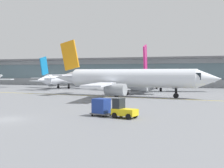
% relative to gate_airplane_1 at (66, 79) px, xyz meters
% --- Properties ---
extents(ground_plane, '(400.00, 400.00, 0.00)m').
position_rel_gate_airplane_1_xyz_m(ground_plane, '(23.12, -55.66, -2.68)').
color(ground_plane, slate).
extents(taxiway_centreline_stripe, '(109.40, 12.22, 0.01)m').
position_rel_gate_airplane_1_xyz_m(taxiway_centreline_stripe, '(26.85, -24.79, -2.67)').
color(taxiway_centreline_stripe, yellow).
rests_on(taxiway_centreline_stripe, ground_plane).
extents(terminal_concourse, '(202.08, 11.00, 9.60)m').
position_rel_gate_airplane_1_xyz_m(terminal_concourse, '(23.12, 22.98, 2.24)').
color(terminal_concourse, '#9EA3A8').
rests_on(terminal_concourse, ground_plane).
extents(gate_airplane_1, '(25.02, 26.96, 8.93)m').
position_rel_gate_airplane_1_xyz_m(gate_airplane_1, '(0.00, 0.00, 0.00)').
color(gate_airplane_1, silver).
rests_on(gate_airplane_1, ground_plane).
extents(gate_airplane_2, '(30.21, 32.62, 10.80)m').
position_rel_gate_airplane_1_xyz_m(gate_airplane_2, '(26.83, -3.42, 0.56)').
color(gate_airplane_2, white).
rests_on(gate_airplane_2, ground_plane).
extents(taxiing_regional_jet, '(35.57, 32.88, 11.78)m').
position_rel_gate_airplane_1_xyz_m(taxiing_regional_jet, '(26.40, -22.74, 0.85)').
color(taxiing_regional_jet, silver).
rests_on(taxiing_regional_jet, ground_plane).
extents(baggage_tug, '(2.85, 2.09, 2.10)m').
position_rel_gate_airplane_1_xyz_m(baggage_tug, '(34.10, -50.60, -1.78)').
color(baggage_tug, yellow).
rests_on(baggage_tug, ground_plane).
extents(cargo_dolly_lead, '(2.41, 2.03, 1.94)m').
position_rel_gate_airplane_1_xyz_m(cargo_dolly_lead, '(31.37, -49.97, -1.62)').
color(cargo_dolly_lead, '#595B60').
rests_on(cargo_dolly_lead, ground_plane).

